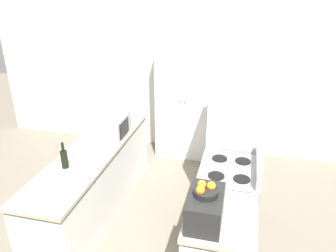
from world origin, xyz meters
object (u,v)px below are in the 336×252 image
wine_bottle (64,159)px  refrigerator (236,141)px  pantry_cabinet (185,96)px  microwave (112,126)px  fruit_bowl (205,190)px  stove (227,202)px  toaster_oven (205,208)px

wine_bottle → refrigerator: bearing=34.8°
pantry_cabinet → wine_bottle: pantry_cabinet is taller
microwave → fruit_bowl: (1.37, -1.35, 0.16)m
stove → refrigerator: (0.02, 0.82, 0.38)m
wine_bottle → fruit_bowl: size_ratio=1.47×
pantry_cabinet → fruit_bowl: pantry_cabinet is taller
stove → toaster_oven: toaster_oven is taller
stove → wine_bottle: 1.84m
refrigerator → wine_bottle: bearing=-145.2°
refrigerator → toaster_oven: size_ratio=3.66×
pantry_cabinet → stove: size_ratio=1.96×
stove → wine_bottle: wine_bottle is taller
pantry_cabinet → fruit_bowl: 2.82m
refrigerator → pantry_cabinet: bearing=130.2°
stove → toaster_oven: (-0.15, -0.88, 0.57)m
wine_bottle → fruit_bowl: (1.55, -0.49, 0.19)m
stove → refrigerator: 0.90m
pantry_cabinet → wine_bottle: 2.40m
fruit_bowl → pantry_cabinet: bearing=104.2°
refrigerator → microwave: (-1.56, -0.34, 0.19)m
refrigerator → microwave: bearing=-167.5°
toaster_oven → microwave: bearing=135.5°
fruit_bowl → refrigerator: bearing=83.8°
pantry_cabinet → toaster_oven: size_ratio=4.53×
microwave → wine_bottle: wine_bottle is taller
refrigerator → microwave: 1.61m
wine_bottle → fruit_bowl: bearing=-17.4°
stove → fruit_bowl: (-0.16, -0.88, 0.73)m
microwave → toaster_oven: (1.38, -1.36, -0.01)m
wine_bottle → toaster_oven: bearing=-17.6°
pantry_cabinet → fruit_bowl: bearing=-75.8°
microwave → wine_bottle: 0.88m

